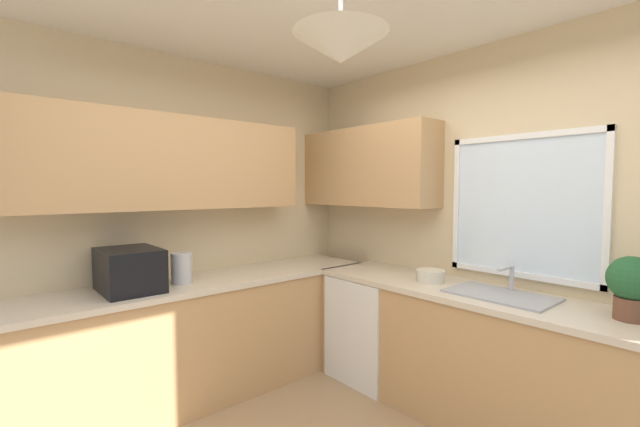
{
  "coord_description": "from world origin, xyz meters",
  "views": [
    {
      "loc": [
        1.35,
        -1.29,
        1.61
      ],
      "look_at": [
        -0.63,
        0.42,
        1.44
      ],
      "focal_mm": 22.61,
      "sensor_mm": 36.0,
      "label": 1
    }
  ],
  "objects": [
    {
      "name": "room_shell",
      "position": [
        -0.8,
        0.5,
        1.86
      ],
      "size": [
        3.86,
        3.32,
        2.73
      ],
      "color": "beige",
      "rests_on": "ground_plane"
    },
    {
      "name": "counter_run_back",
      "position": [
        0.21,
        1.29,
        0.45
      ],
      "size": [
        2.95,
        0.65,
        0.91
      ],
      "color": "tan",
      "rests_on": "ground_plane"
    },
    {
      "name": "potted_plant",
      "position": [
        0.84,
        1.34,
        1.1
      ],
      "size": [
        0.24,
        0.24,
        0.34
      ],
      "color": "brown",
      "rests_on": "counter_run_back"
    },
    {
      "name": "bowl",
      "position": [
        -0.37,
        1.29,
        0.95
      ],
      "size": [
        0.21,
        0.21,
        0.09
      ],
      "primitive_type": "cylinder",
      "color": "beige",
      "rests_on": "counter_run_back"
    },
    {
      "name": "counter_run_left",
      "position": [
        -1.56,
        0.0,
        0.45
      ],
      "size": [
        0.65,
        2.93,
        0.91
      ],
      "color": "tan",
      "rests_on": "ground_plane"
    },
    {
      "name": "sink_assembly",
      "position": [
        0.16,
        1.3,
        0.92
      ],
      "size": [
        0.64,
        0.4,
        0.19
      ],
      "color": "#9EA0A5",
      "rests_on": "counter_run_back"
    },
    {
      "name": "microwave",
      "position": [
        -1.56,
        -0.5,
        1.05
      ],
      "size": [
        0.48,
        0.36,
        0.29
      ],
      "primitive_type": "cube",
      "color": "black",
      "rests_on": "counter_run_left"
    },
    {
      "name": "dishwasher",
      "position": [
        -0.9,
        1.26,
        0.43
      ],
      "size": [
        0.6,
        0.6,
        0.86
      ],
      "primitive_type": "cube",
      "color": "white",
      "rests_on": "ground_plane"
    },
    {
      "name": "kettle",
      "position": [
        -1.54,
        -0.15,
        1.02
      ],
      "size": [
        0.15,
        0.15,
        0.23
      ],
      "primitive_type": "cylinder",
      "color": "#B7B7BC",
      "rests_on": "counter_run_left"
    }
  ]
}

